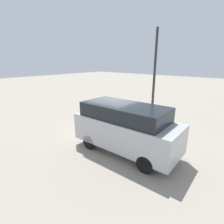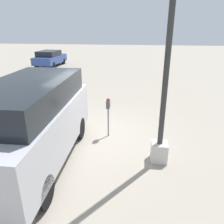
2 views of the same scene
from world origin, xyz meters
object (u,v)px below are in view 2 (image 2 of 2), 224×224
at_px(car_distant, 50,58).
at_px(parking_meter_near, 108,109).
at_px(parked_van, 31,121).
at_px(lamp_post, 164,102).

bearing_deg(car_distant, parking_meter_near, -147.98).
bearing_deg(parked_van, car_distant, -160.62).
xyz_separation_m(parking_meter_near, parked_van, (1.75, -1.78, 0.22)).
bearing_deg(lamp_post, car_distant, -148.15).
relative_size(parking_meter_near, car_distant, 0.34).
distance_m(parking_meter_near, lamp_post, 2.19).
height_order(parking_meter_near, car_distant, car_distant).
height_order(parking_meter_near, lamp_post, lamp_post).
relative_size(parking_meter_near, parked_van, 0.28).
relative_size(lamp_post, car_distant, 1.47).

